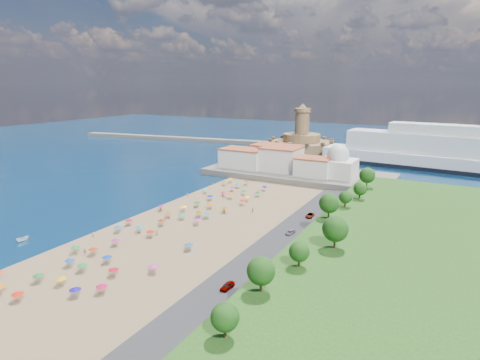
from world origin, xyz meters
The scene contains 13 objects.
ground centered at (0.00, 0.00, 0.00)m, with size 700.00×700.00×0.00m, color #071938.
terrace centered at (10.00, 73.00, 1.50)m, with size 90.00×36.00×3.00m, color #59544C.
jetty centered at (-12.00, 108.00, 1.20)m, with size 18.00×70.00×2.40m, color #59544C.
breakwater centered at (-110.00, 153.00, 1.30)m, with size 200.00×7.00×2.60m, color #59544C.
waterfront_buildings centered at (-3.05, 73.64, 7.88)m, with size 57.00×29.00×11.00m.
domed_building centered at (30.00, 71.00, 8.97)m, with size 16.00×16.00×15.00m.
fortress centered at (-12.00, 138.00, 6.68)m, with size 40.00×40.00×32.40m.
cruise_ship centered at (74.79, 125.66, 8.69)m, with size 135.57×31.10×29.34m.
beach_parasols centered at (-1.21, -9.63, 2.15)m, with size 32.36×113.75×2.20m.
beachgoers centered at (-2.53, 5.28, 1.10)m, with size 34.35×80.95×1.85m.
moored_boats centered at (-29.59, -49.45, 0.71)m, with size 4.88×15.18×1.47m.
parked_cars centered at (36.00, -6.75, 1.35)m, with size 2.28×59.87×1.41m.
hillside_trees centered at (49.01, -5.62, 10.28)m, with size 13.79×111.67×8.05m.
Camera 1 is at (76.83, -108.78, 44.78)m, focal length 30.00 mm.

